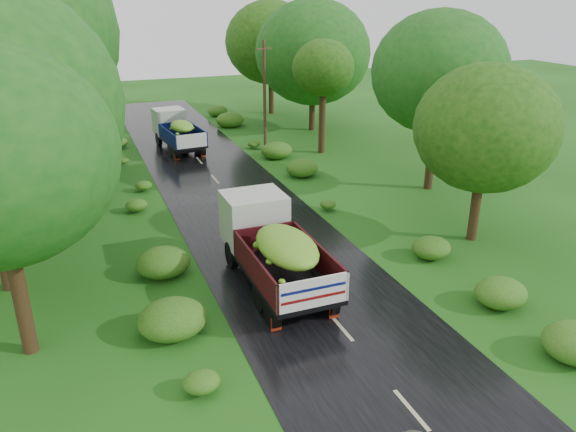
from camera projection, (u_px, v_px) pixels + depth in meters
ground at (411, 410)px, 14.16m from camera, size 120.00×120.00×0.00m
road at (328, 312)px, 18.49m from camera, size 6.50×80.00×0.02m
road_lines at (316, 297)px, 19.35m from camera, size 0.12×69.60×0.00m
truck_near at (272, 244)px, 19.78m from camera, size 2.40×6.58×2.75m
truck_far at (177, 129)px, 36.94m from camera, size 2.61×5.90×2.41m
utility_pole at (265, 97)px, 35.21m from camera, size 1.17×0.57×7.08m
trees_right at (339, 63)px, 35.76m from camera, size 5.62×31.65×7.73m
shrubs at (247, 210)px, 26.15m from camera, size 11.90×44.00×0.70m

